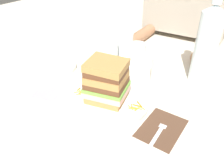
# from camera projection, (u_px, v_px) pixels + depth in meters

# --- Properties ---
(ground_plane) EXTENTS (3.00, 3.00, 0.00)m
(ground_plane) POSITION_uv_depth(u_px,v_px,m) (110.00, 100.00, 0.73)
(ground_plane) COLOR beige
(main_plate) EXTENTS (0.27, 0.27, 0.02)m
(main_plate) POSITION_uv_depth(u_px,v_px,m) (107.00, 101.00, 0.72)
(main_plate) COLOR white
(main_plate) RESTS_ON ground_plane
(sandwich) EXTENTS (0.14, 0.13, 0.13)m
(sandwich) POSITION_uv_depth(u_px,v_px,m) (107.00, 82.00, 0.68)
(sandwich) COLOR #A87A42
(sandwich) RESTS_ON main_plate
(carrot_shred_0) EXTENTS (0.02, 0.01, 0.00)m
(carrot_shred_0) POSITION_uv_depth(u_px,v_px,m) (84.00, 94.00, 0.73)
(carrot_shred_0) COLOR orange
(carrot_shred_0) RESTS_ON main_plate
(carrot_shred_1) EXTENTS (0.01, 0.02, 0.00)m
(carrot_shred_1) POSITION_uv_depth(u_px,v_px,m) (79.00, 89.00, 0.76)
(carrot_shred_1) COLOR orange
(carrot_shred_1) RESTS_ON main_plate
(carrot_shred_2) EXTENTS (0.00, 0.02, 0.00)m
(carrot_shred_2) POSITION_uv_depth(u_px,v_px,m) (80.00, 92.00, 0.74)
(carrot_shred_2) COLOR orange
(carrot_shred_2) RESTS_ON main_plate
(carrot_shred_3) EXTENTS (0.02, 0.01, 0.00)m
(carrot_shred_3) POSITION_uv_depth(u_px,v_px,m) (81.00, 93.00, 0.74)
(carrot_shred_3) COLOR orange
(carrot_shred_3) RESTS_ON main_plate
(carrot_shred_4) EXTENTS (0.03, 0.02, 0.00)m
(carrot_shred_4) POSITION_uv_depth(u_px,v_px,m) (85.00, 93.00, 0.74)
(carrot_shred_4) COLOR orange
(carrot_shred_4) RESTS_ON main_plate
(carrot_shred_5) EXTENTS (0.03, 0.01, 0.00)m
(carrot_shred_5) POSITION_uv_depth(u_px,v_px,m) (82.00, 92.00, 0.74)
(carrot_shred_5) COLOR orange
(carrot_shred_5) RESTS_ON main_plate
(carrot_shred_6) EXTENTS (0.02, 0.02, 0.00)m
(carrot_shred_6) POSITION_uv_depth(u_px,v_px,m) (78.00, 92.00, 0.74)
(carrot_shred_6) COLOR orange
(carrot_shred_6) RESTS_ON main_plate
(carrot_shred_7) EXTENTS (0.03, 0.02, 0.00)m
(carrot_shred_7) POSITION_uv_depth(u_px,v_px,m) (81.00, 94.00, 0.73)
(carrot_shred_7) COLOR orange
(carrot_shred_7) RESTS_ON main_plate
(carrot_shred_8) EXTENTS (0.02, 0.03, 0.00)m
(carrot_shred_8) POSITION_uv_depth(u_px,v_px,m) (132.00, 107.00, 0.67)
(carrot_shred_8) COLOR orange
(carrot_shred_8) RESTS_ON main_plate
(carrot_shred_9) EXTENTS (0.03, 0.01, 0.00)m
(carrot_shred_9) POSITION_uv_depth(u_px,v_px,m) (133.00, 109.00, 0.67)
(carrot_shred_9) COLOR orange
(carrot_shred_9) RESTS_ON main_plate
(carrot_shred_10) EXTENTS (0.03, 0.01, 0.00)m
(carrot_shred_10) POSITION_uv_depth(u_px,v_px,m) (141.00, 108.00, 0.67)
(carrot_shred_10) COLOR orange
(carrot_shred_10) RESTS_ON main_plate
(carrot_shred_11) EXTENTS (0.03, 0.02, 0.00)m
(carrot_shred_11) POSITION_uv_depth(u_px,v_px,m) (140.00, 104.00, 0.69)
(carrot_shred_11) COLOR orange
(carrot_shred_11) RESTS_ON main_plate
(carrot_shred_12) EXTENTS (0.03, 0.01, 0.00)m
(carrot_shred_12) POSITION_uv_depth(u_px,v_px,m) (136.00, 108.00, 0.67)
(carrot_shred_12) COLOR orange
(carrot_shred_12) RESTS_ON main_plate
(carrot_shred_13) EXTENTS (0.02, 0.01, 0.00)m
(carrot_shred_13) POSITION_uv_depth(u_px,v_px,m) (129.00, 106.00, 0.68)
(carrot_shred_13) COLOR orange
(carrot_shred_13) RESTS_ON main_plate
(carrot_shred_14) EXTENTS (0.01, 0.02, 0.00)m
(carrot_shred_14) POSITION_uv_depth(u_px,v_px,m) (137.00, 109.00, 0.67)
(carrot_shred_14) COLOR orange
(carrot_shred_14) RESTS_ON main_plate
(carrot_shred_15) EXTENTS (0.03, 0.01, 0.00)m
(carrot_shred_15) POSITION_uv_depth(u_px,v_px,m) (137.00, 106.00, 0.68)
(carrot_shred_15) COLOR orange
(carrot_shred_15) RESTS_ON main_plate
(napkin_dark) EXTENTS (0.11, 0.15, 0.00)m
(napkin_dark) POSITION_uv_depth(u_px,v_px,m) (162.00, 128.00, 0.62)
(napkin_dark) COLOR #4C3323
(napkin_dark) RESTS_ON ground_plane
(fork) EXTENTS (0.02, 0.17, 0.00)m
(fork) POSITION_uv_depth(u_px,v_px,m) (159.00, 132.00, 0.60)
(fork) COLOR silver
(fork) RESTS_ON napkin_dark
(knife) EXTENTS (0.03, 0.20, 0.00)m
(knife) POSITION_uv_depth(u_px,v_px,m) (71.00, 86.00, 0.80)
(knife) COLOR silver
(knife) RESTS_ON ground_plane
(juice_glass) EXTENTS (0.08, 0.08, 0.10)m
(juice_glass) POSITION_uv_depth(u_px,v_px,m) (162.00, 72.00, 0.81)
(juice_glass) COLOR white
(juice_glass) RESTS_ON ground_plane
(water_bottle) EXTENTS (0.08, 0.08, 0.32)m
(water_bottle) POSITION_uv_depth(u_px,v_px,m) (207.00, 45.00, 0.76)
(water_bottle) COLOR silver
(water_bottle) RESTS_ON ground_plane
(empty_tumbler_0) EXTENTS (0.07, 0.07, 0.10)m
(empty_tumbler_0) POSITION_uv_depth(u_px,v_px,m) (137.00, 55.00, 0.92)
(empty_tumbler_0) COLOR silver
(empty_tumbler_0) RESTS_ON ground_plane
(empty_tumbler_1) EXTENTS (0.08, 0.08, 0.10)m
(empty_tumbler_1) POSITION_uv_depth(u_px,v_px,m) (125.00, 44.00, 1.01)
(empty_tumbler_1) COLOR silver
(empty_tumbler_1) RESTS_ON ground_plane
(empty_tumbler_2) EXTENTS (0.07, 0.07, 0.10)m
(empty_tumbler_2) POSITION_uv_depth(u_px,v_px,m) (110.00, 51.00, 0.95)
(empty_tumbler_2) COLOR silver
(empty_tumbler_2) RESTS_ON ground_plane
(side_plate) EXTENTS (0.21, 0.21, 0.02)m
(side_plate) POSITION_uv_depth(u_px,v_px,m) (50.00, 67.00, 0.91)
(side_plate) COLOR white
(side_plate) RESTS_ON ground_plane
(napkin_pink) EXTENTS (0.11, 0.11, 0.00)m
(napkin_pink) POSITION_uv_depth(u_px,v_px,m) (48.00, 92.00, 0.77)
(napkin_pink) COLOR pink
(napkin_pink) RESTS_ON ground_plane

